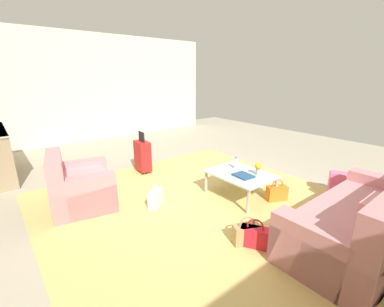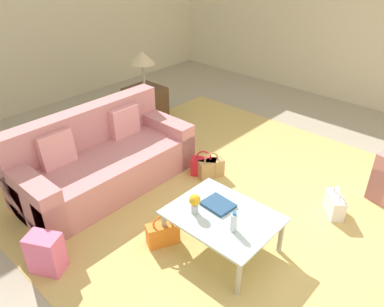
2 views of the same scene
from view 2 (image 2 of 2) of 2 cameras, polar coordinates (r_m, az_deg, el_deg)
ground_plane at (r=4.03m, az=13.58°, el=-12.67°), size 12.00×12.00×0.00m
wall_left at (r=6.96m, az=-25.22°, el=18.28°), size 0.12×8.00×3.10m
area_rug at (r=4.38m, az=8.14°, el=-7.87°), size 5.20×4.40×0.01m
couch at (r=4.69m, az=-13.65°, el=-1.10°), size 0.96×2.13×0.92m
coffee_table at (r=3.62m, az=4.67°, el=-9.90°), size 1.01×0.78×0.41m
water_bottle at (r=3.37m, az=6.40°, el=-10.35°), size 0.06×0.06×0.20m
coffee_table_book at (r=3.68m, az=4.01°, el=-7.77°), size 0.30×0.26×0.03m
flower_vase at (r=3.53m, az=0.43°, el=-7.44°), size 0.11×0.11×0.21m
side_table at (r=6.28m, az=-7.07°, el=7.51°), size 0.55×0.55×0.55m
table_lamp at (r=6.03m, az=-7.54°, el=14.15°), size 0.39×0.39×0.60m
handbag_tan at (r=4.76m, az=2.92°, el=-2.25°), size 0.26×0.35×0.36m
handbag_orange at (r=3.81m, az=-4.48°, el=-12.01°), size 0.27×0.35×0.36m
handbag_red at (r=4.79m, az=1.80°, el=-1.97°), size 0.35×0.29×0.36m
handbag_white at (r=4.44m, az=20.91°, el=-7.23°), size 0.32×0.33×0.36m
backpack_pink at (r=3.76m, az=-21.27°, el=-13.96°), size 0.36×0.34×0.40m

